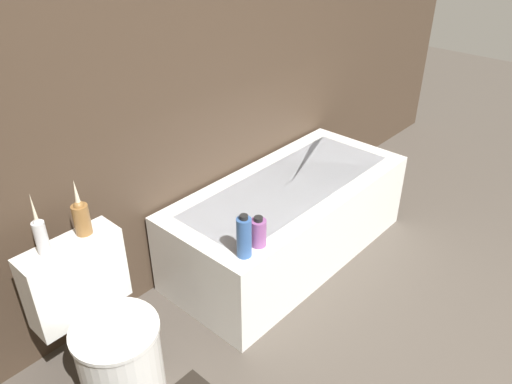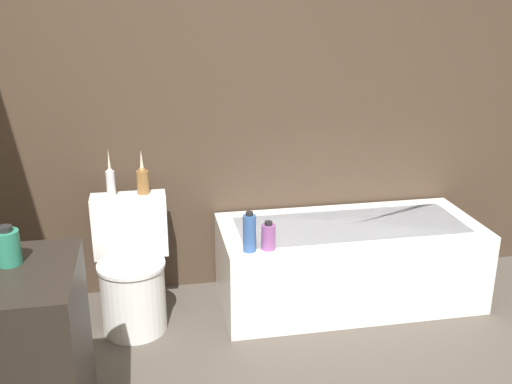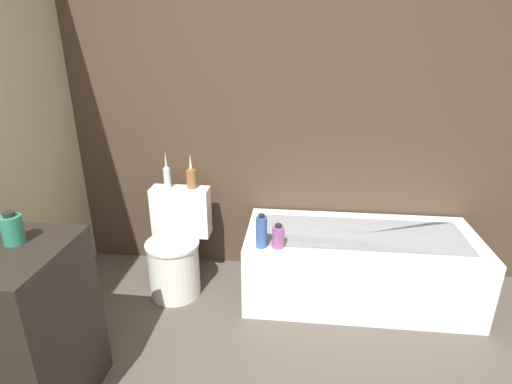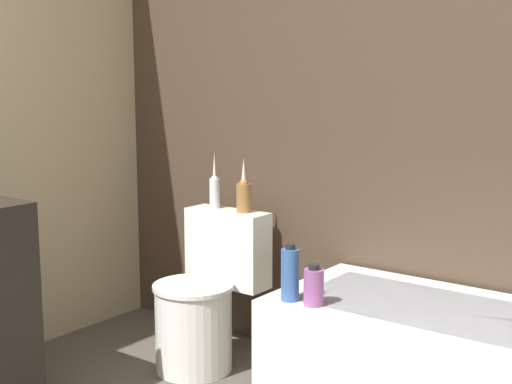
{
  "view_description": "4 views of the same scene",
  "coord_description": "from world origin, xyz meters",
  "px_view_note": "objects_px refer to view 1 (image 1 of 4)",
  "views": [
    {
      "loc": [
        -1.28,
        0.3,
        1.97
      ],
      "look_at": [
        0.12,
        1.56,
        0.83
      ],
      "focal_mm": 35.0,
      "sensor_mm": 36.0,
      "label": 1
    },
    {
      "loc": [
        -0.45,
        -1.34,
        1.87
      ],
      "look_at": [
        0.13,
        1.74,
        0.78
      ],
      "focal_mm": 42.0,
      "sensor_mm": 36.0,
      "label": 2
    },
    {
      "loc": [
        0.27,
        -0.66,
        1.75
      ],
      "look_at": [
        0.02,
        1.63,
        0.85
      ],
      "focal_mm": 28.0,
      "sensor_mm": 36.0,
      "label": 3
    },
    {
      "loc": [
        1.57,
        -0.64,
        1.37
      ],
      "look_at": [
        -0.1,
        1.58,
        0.91
      ],
      "focal_mm": 50.0,
      "sensor_mm": 36.0,
      "label": 4
    }
  ],
  "objects_px": {
    "bathtub": "(288,219)",
    "vase_gold": "(40,234)",
    "shampoo_bottle_tall": "(244,237)",
    "shampoo_bottle_short": "(258,232)",
    "vase_silver": "(81,216)",
    "toilet": "(107,336)"
  },
  "relations": [
    {
      "from": "toilet",
      "to": "vase_silver",
      "type": "bearing_deg",
      "value": 64.59
    },
    {
      "from": "toilet",
      "to": "vase_gold",
      "type": "height_order",
      "value": "vase_gold"
    },
    {
      "from": "bathtub",
      "to": "shampoo_bottle_short",
      "type": "relative_size",
      "value": 9.74
    },
    {
      "from": "vase_silver",
      "to": "shampoo_bottle_tall",
      "type": "distance_m",
      "value": 0.72
    },
    {
      "from": "toilet",
      "to": "shampoo_bottle_short",
      "type": "bearing_deg",
      "value": -16.35
    },
    {
      "from": "bathtub",
      "to": "toilet",
      "type": "height_order",
      "value": "toilet"
    },
    {
      "from": "bathtub",
      "to": "shampoo_bottle_tall",
      "type": "distance_m",
      "value": 0.79
    },
    {
      "from": "bathtub",
      "to": "shampoo_bottle_tall",
      "type": "bearing_deg",
      "value": -158.87
    },
    {
      "from": "bathtub",
      "to": "shampoo_bottle_tall",
      "type": "xyz_separation_m",
      "value": [
        -0.66,
        -0.26,
        0.35
      ]
    },
    {
      "from": "bathtub",
      "to": "vase_gold",
      "type": "xyz_separation_m",
      "value": [
        -1.39,
        0.16,
        0.56
      ]
    },
    {
      "from": "toilet",
      "to": "shampoo_bottle_tall",
      "type": "relative_size",
      "value": 3.2
    },
    {
      "from": "vase_gold",
      "to": "shampoo_bottle_short",
      "type": "relative_size",
      "value": 1.73
    },
    {
      "from": "shampoo_bottle_tall",
      "to": "vase_gold",
      "type": "bearing_deg",
      "value": 150.57
    },
    {
      "from": "bathtub",
      "to": "vase_silver",
      "type": "distance_m",
      "value": 1.34
    },
    {
      "from": "vase_silver",
      "to": "shampoo_bottle_short",
      "type": "xyz_separation_m",
      "value": [
        0.66,
        -0.41,
        -0.24
      ]
    },
    {
      "from": "toilet",
      "to": "vase_gold",
      "type": "xyz_separation_m",
      "value": [
        -0.09,
        0.19,
        0.5
      ]
    },
    {
      "from": "vase_silver",
      "to": "shampoo_bottle_short",
      "type": "height_order",
      "value": "vase_silver"
    },
    {
      "from": "bathtub",
      "to": "shampoo_bottle_short",
      "type": "height_order",
      "value": "shampoo_bottle_short"
    },
    {
      "from": "shampoo_bottle_short",
      "to": "vase_gold",
      "type": "bearing_deg",
      "value": 154.08
    },
    {
      "from": "bathtub",
      "to": "vase_gold",
      "type": "height_order",
      "value": "vase_gold"
    },
    {
      "from": "vase_silver",
      "to": "toilet",
      "type": "bearing_deg",
      "value": -115.41
    },
    {
      "from": "shampoo_bottle_short",
      "to": "bathtub",
      "type": "bearing_deg",
      "value": 24.19
    }
  ]
}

